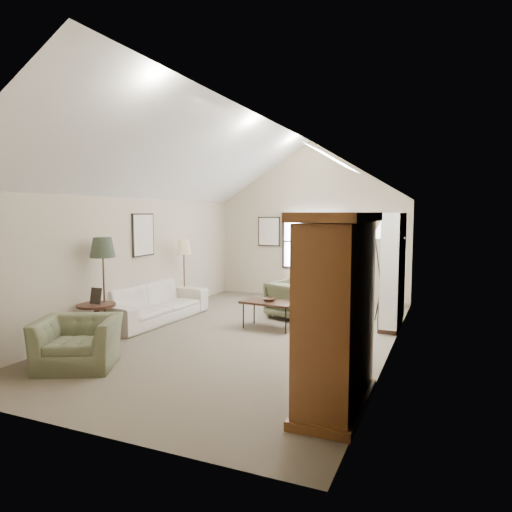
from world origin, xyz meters
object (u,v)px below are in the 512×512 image
at_px(sofa, 153,303).
at_px(armchair_far, 291,300).
at_px(armchair_near, 78,343).
at_px(coffee_table, 269,315).
at_px(armoire, 337,312).
at_px(side_chair, 318,290).
at_px(side_table, 97,323).

relative_size(sofa, armchair_far, 3.08).
relative_size(armchair_near, coffee_table, 1.06).
relative_size(armoire, sofa, 0.85).
height_order(coffee_table, side_chair, side_chair).
distance_m(armoire, coffee_table, 3.67).
bearing_deg(side_chair, coffee_table, -101.24).
bearing_deg(coffee_table, side_table, -140.60).
relative_size(armoire, side_table, 3.37).
bearing_deg(armchair_far, side_chair, -89.03).
bearing_deg(armoire, sofa, 149.29).
distance_m(coffee_table, side_chair, 1.97).
bearing_deg(sofa, armchair_far, -57.67).
bearing_deg(side_chair, side_table, -124.95).
relative_size(armchair_far, side_table, 1.30).
bearing_deg(side_chair, armchair_far, -108.89).
distance_m(sofa, coffee_table, 2.43).
height_order(sofa, armchair_near, sofa).
distance_m(side_table, side_chair, 4.80).
height_order(sofa, side_table, sofa).
bearing_deg(armchair_near, sofa, 77.44).
xyz_separation_m(armoire, armchair_far, (-1.89, 4.00, -0.72)).
bearing_deg(armchair_near, coffee_table, 34.32).
xyz_separation_m(sofa, armchair_near, (0.67, -2.72, -0.03)).
xyz_separation_m(armchair_near, coffee_table, (1.73, 3.09, -0.09)).
bearing_deg(armchair_near, armoire, -24.69).
bearing_deg(armoire, side_table, 167.11).
xyz_separation_m(sofa, coffee_table, (2.40, 0.37, -0.12)).
height_order(armchair_far, side_table, armchair_far).
bearing_deg(side_table, side_chair, 54.08).
height_order(side_table, side_chair, side_chair).
relative_size(armchair_near, armchair_far, 1.28).
height_order(armchair_far, side_chair, side_chair).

